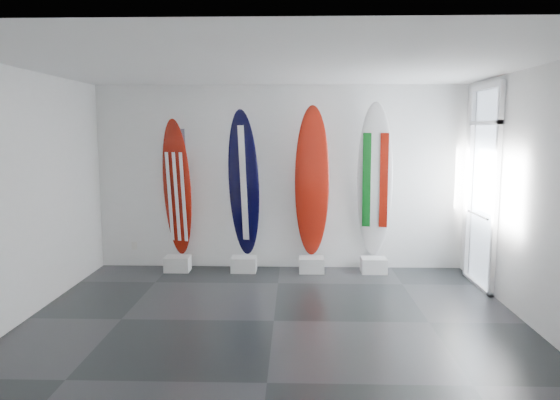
{
  "coord_description": "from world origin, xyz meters",
  "views": [
    {
      "loc": [
        0.25,
        -5.96,
        2.27
      ],
      "look_at": [
        0.03,
        1.4,
        1.28
      ],
      "focal_mm": 33.21,
      "sensor_mm": 36.0,
      "label": 1
    }
  ],
  "objects_px": {
    "surfboard_italy": "(375,181)",
    "surfboard_usa": "(177,188)",
    "surfboard_navy": "(244,184)",
    "surfboard_swiss": "(312,182)"
  },
  "relations": [
    {
      "from": "surfboard_usa",
      "to": "surfboard_navy",
      "type": "relative_size",
      "value": 0.94
    },
    {
      "from": "surfboard_italy",
      "to": "surfboard_usa",
      "type": "bearing_deg",
      "value": -167.91
    },
    {
      "from": "surfboard_navy",
      "to": "surfboard_italy",
      "type": "relative_size",
      "value": 0.96
    },
    {
      "from": "surfboard_swiss",
      "to": "surfboard_italy",
      "type": "height_order",
      "value": "surfboard_italy"
    },
    {
      "from": "surfboard_usa",
      "to": "surfboard_swiss",
      "type": "height_order",
      "value": "surfboard_swiss"
    },
    {
      "from": "surfboard_navy",
      "to": "surfboard_usa",
      "type": "bearing_deg",
      "value": -160.24
    },
    {
      "from": "surfboard_swiss",
      "to": "surfboard_italy",
      "type": "distance_m",
      "value": 1.0
    },
    {
      "from": "surfboard_navy",
      "to": "surfboard_swiss",
      "type": "relative_size",
      "value": 0.98
    },
    {
      "from": "surfboard_usa",
      "to": "surfboard_navy",
      "type": "bearing_deg",
      "value": 17.15
    },
    {
      "from": "surfboard_usa",
      "to": "surfboard_italy",
      "type": "bearing_deg",
      "value": 17.15
    }
  ]
}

